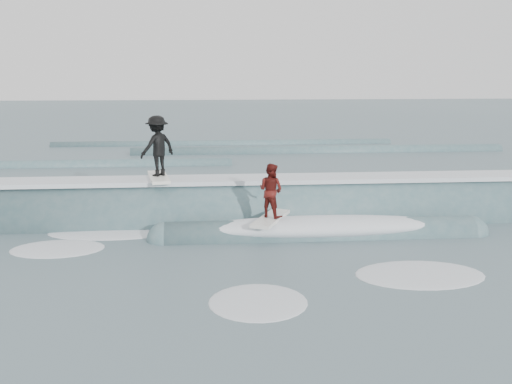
{
  "coord_description": "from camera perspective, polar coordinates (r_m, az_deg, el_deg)",
  "views": [
    {
      "loc": [
        -1.4,
        -14.9,
        4.73
      ],
      "look_at": [
        0.0,
        2.04,
        1.1
      ],
      "focal_mm": 40.0,
      "sensor_mm": 36.0,
      "label": 1
    }
  ],
  "objects": [
    {
      "name": "ground",
      "position": [
        15.69,
        0.62,
        -5.49
      ],
      "size": [
        160.0,
        160.0,
        0.0
      ],
      "primitive_type": "plane",
      "color": "#41585F",
      "rests_on": "ground"
    },
    {
      "name": "breaking_wave",
      "position": [
        18.37,
        0.44,
        -2.74
      ],
      "size": [
        20.46,
        4.08,
        2.6
      ],
      "color": "#3D5F66",
      "rests_on": "ground"
    },
    {
      "name": "surfer_red",
      "position": [
        16.2,
        1.5,
        -0.23
      ],
      "size": [
        1.34,
        2.05,
        1.65
      ],
      "color": "silver",
      "rests_on": "ground"
    },
    {
      "name": "whitewater",
      "position": [
        15.08,
        -5.9,
        -6.3
      ],
      "size": [
        11.84,
        7.73,
        0.1
      ],
      "color": "silver",
      "rests_on": "ground"
    },
    {
      "name": "surfer_black",
      "position": [
        18.17,
        -9.82,
        4.37
      ],
      "size": [
        1.38,
        2.06,
        1.99
      ],
      "color": "white",
      "rests_on": "ground"
    },
    {
      "name": "far_swells",
      "position": [
        32.89,
        -5.06,
        3.75
      ],
      "size": [
        38.36,
        8.65,
        0.8
      ],
      "color": "#3D5F66",
      "rests_on": "ground"
    }
  ]
}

